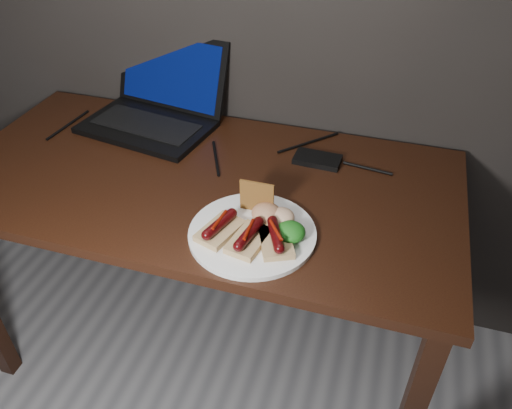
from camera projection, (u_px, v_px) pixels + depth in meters
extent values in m
cube|color=black|center=(201.00, 181.00, 1.38)|extent=(1.40, 0.70, 0.03)
cube|color=black|center=(84.00, 189.00, 1.99)|extent=(0.05, 0.05, 0.72)
cube|color=black|center=(420.00, 255.00, 1.69)|extent=(0.05, 0.05, 0.72)
cube|color=black|center=(147.00, 127.00, 1.57)|extent=(0.43, 0.31, 0.02)
cube|color=black|center=(146.00, 124.00, 1.57)|extent=(0.35, 0.19, 0.00)
cube|color=black|center=(172.00, 71.00, 1.61)|extent=(0.40, 0.15, 0.23)
cube|color=#080F57|center=(172.00, 71.00, 1.61)|extent=(0.36, 0.13, 0.20)
cube|color=black|center=(317.00, 159.00, 1.43)|extent=(0.14, 0.08, 0.02)
cylinder|color=black|center=(216.00, 158.00, 1.44)|extent=(0.08, 0.17, 0.01)
cylinder|color=black|center=(309.00, 143.00, 1.51)|extent=(0.16, 0.17, 0.01)
cylinder|color=black|center=(368.00, 168.00, 1.40)|extent=(0.14, 0.03, 0.01)
cylinder|color=black|center=(68.00, 125.00, 1.59)|extent=(0.03, 0.20, 0.01)
cylinder|color=white|center=(252.00, 233.00, 1.18)|extent=(0.37, 0.37, 0.01)
cube|color=tan|center=(220.00, 231.00, 1.16)|extent=(0.10, 0.13, 0.02)
cylinder|color=#4A040A|center=(220.00, 224.00, 1.15)|extent=(0.05, 0.10, 0.02)
sphere|color=#4A040A|center=(207.00, 235.00, 1.12)|extent=(0.03, 0.02, 0.02)
sphere|color=#4A040A|center=(232.00, 213.00, 1.18)|extent=(0.03, 0.02, 0.02)
cylinder|color=#6D1105|center=(219.00, 220.00, 1.14)|extent=(0.02, 0.07, 0.01)
cube|color=tan|center=(249.00, 240.00, 1.14)|extent=(0.09, 0.13, 0.02)
cylinder|color=#4A040A|center=(249.00, 234.00, 1.12)|extent=(0.04, 0.10, 0.02)
sphere|color=#4A040A|center=(238.00, 246.00, 1.09)|extent=(0.03, 0.02, 0.02)
sphere|color=#4A040A|center=(258.00, 222.00, 1.16)|extent=(0.03, 0.02, 0.02)
cylinder|color=#6D1105|center=(249.00, 229.00, 1.12)|extent=(0.01, 0.07, 0.01)
cube|color=tan|center=(276.00, 241.00, 1.13)|extent=(0.11, 0.13, 0.02)
cylinder|color=#4A040A|center=(276.00, 234.00, 1.12)|extent=(0.06, 0.10, 0.02)
sphere|color=#4A040A|center=(279.00, 249.00, 1.09)|extent=(0.03, 0.02, 0.02)
sphere|color=#4A040A|center=(272.00, 221.00, 1.16)|extent=(0.03, 0.02, 0.02)
cylinder|color=#6D1105|center=(276.00, 230.00, 1.11)|extent=(0.05, 0.06, 0.01)
cube|color=#975A29|center=(257.00, 197.00, 1.21)|extent=(0.09, 0.01, 0.08)
ellipsoid|color=#165611|center=(290.00, 232.00, 1.14)|extent=(0.07, 0.07, 0.04)
ellipsoid|color=#9C280F|center=(266.00, 213.00, 1.20)|extent=(0.07, 0.07, 0.04)
ellipsoid|color=beige|center=(281.00, 217.00, 1.19)|extent=(0.06, 0.06, 0.04)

